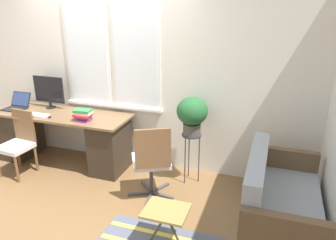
{
  "coord_description": "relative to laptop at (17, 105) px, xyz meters",
  "views": [
    {
      "loc": [
        2.27,
        -3.3,
        2.26
      ],
      "look_at": [
        1.08,
        0.17,
        0.92
      ],
      "focal_mm": 35.0,
      "sensor_mm": 36.0,
      "label": 1
    }
  ],
  "objects": [
    {
      "name": "book_stack",
      "position": [
        1.21,
        -0.13,
        0.03
      ],
      "size": [
        0.23,
        0.18,
        0.15
      ],
      "color": "purple",
      "rests_on": "desk"
    },
    {
      "name": "folding_stool",
      "position": [
        2.72,
        -1.15,
        -0.44
      ],
      "size": [
        0.42,
        0.35,
        0.41
      ],
      "color": "olive",
      "rests_on": "ground_plane"
    },
    {
      "name": "couch_loveseat",
      "position": [
        3.73,
        -0.66,
        -0.5
      ],
      "size": [
        0.71,
        1.37,
        0.87
      ],
      "rotation": [
        0.0,
        0.0,
        1.57
      ],
      "color": "#9EA8B2",
      "rests_on": "ground_plane"
    },
    {
      "name": "wall_back_with_window",
      "position": [
        1.32,
        0.43,
        0.55
      ],
      "size": [
        9.0,
        0.12,
        2.7
      ],
      "color": "white",
      "rests_on": "ground_plane"
    },
    {
      "name": "potted_plant",
      "position": [
        2.63,
        0.11,
        0.14
      ],
      "size": [
        0.39,
        0.39,
        0.48
      ],
      "color": "#514C47",
      "rests_on": "plant_stand"
    },
    {
      "name": "desk_chair_wooden",
      "position": [
        0.35,
        -0.43,
        -0.35
      ],
      "size": [
        0.42,
        0.43,
        0.87
      ],
      "rotation": [
        0.0,
        0.0,
        -0.08
      ],
      "color": "brown",
      "rests_on": "ground_plane"
    },
    {
      "name": "monitor",
      "position": [
        0.45,
        0.2,
        0.21
      ],
      "size": [
        0.49,
        0.14,
        0.47
      ],
      "color": "black",
      "rests_on": "desk"
    },
    {
      "name": "office_chair_swivel",
      "position": [
        2.29,
        -0.43,
        -0.31
      ],
      "size": [
        0.59,
        0.59,
        0.95
      ],
      "rotation": [
        0.0,
        0.0,
        3.63
      ],
      "color": "#47474C",
      "rests_on": "ground_plane"
    },
    {
      "name": "desk",
      "position": [
        0.73,
        0.02,
        -0.4
      ],
      "size": [
        2.02,
        0.66,
        0.76
      ],
      "color": "brown",
      "rests_on": "ground_plane"
    },
    {
      "name": "mouse",
      "position": [
        0.72,
        -0.19,
        -0.03
      ],
      "size": [
        0.03,
        0.06,
        0.03
      ],
      "color": "black",
      "rests_on": "desk"
    },
    {
      "name": "keyboard",
      "position": [
        0.46,
        -0.16,
        -0.04
      ],
      "size": [
        0.4,
        0.14,
        0.02
      ],
      "color": "silver",
      "rests_on": "desk"
    },
    {
      "name": "plant_stand",
      "position": [
        2.63,
        0.11,
        -0.23
      ],
      "size": [
        0.25,
        0.25,
        0.66
      ],
      "color": "#333338",
      "rests_on": "ground_plane"
    },
    {
      "name": "laptop",
      "position": [
        0.0,
        0.0,
        0.0
      ],
      "size": [
        0.31,
        0.32,
        0.22
      ],
      "color": "black",
      "rests_on": "desk"
    },
    {
      "name": "ground_plane",
      "position": [
        1.32,
        -0.31,
        -0.81
      ],
      "size": [
        14.0,
        14.0,
        0.0
      ],
      "primitive_type": "plane",
      "color": "brown"
    }
  ]
}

